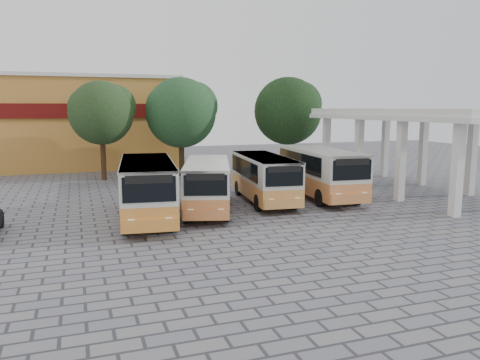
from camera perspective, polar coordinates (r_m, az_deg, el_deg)
name	(u,v)px	position (r m, az deg, el deg)	size (l,w,h in m)	color
ground	(292,218)	(23.63, 6.34, -4.57)	(90.00, 90.00, 0.00)	slate
terminal_shelter	(415,116)	(32.11, 20.57, 7.29)	(6.80, 15.80, 5.40)	silver
shophouse_block	(64,122)	(46.73, -20.64, 6.65)	(20.40, 10.40, 8.30)	#B5782E
bus_far_left	(147,186)	(23.23, -11.24, -0.71)	(3.38, 8.28, 2.90)	orange
bus_centre_left	(207,183)	(24.77, -4.00, -0.32)	(4.21, 7.77, 2.64)	#D77D3F
bus_centre_right	(264,176)	(27.15, 2.96, 0.54)	(3.05, 7.64, 2.68)	#E59847
bus_far_right	(320,170)	(28.85, 9.71, 1.23)	(3.19, 8.38, 2.95)	#D98141
tree_left	(102,111)	(36.78, -16.47, 8.09)	(5.02, 4.78, 7.46)	#462917
tree_middle	(182,110)	(38.07, -7.13, 8.42)	(5.89, 5.61, 7.87)	#3B2915
tree_right	(288,109)	(40.26, 5.93, 8.63)	(5.99, 5.71, 8.03)	#402D1D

